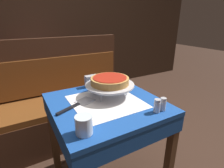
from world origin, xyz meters
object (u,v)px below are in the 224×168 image
at_px(salt_shaker, 157,106).
at_px(condiment_caddy, 32,59).
at_px(napkin_holder, 91,81).
at_px(dining_table_rear, 40,69).
at_px(pizza_server, 77,105).
at_px(dining_table_front, 106,114).
at_px(pepper_shaker, 163,104).
at_px(booth_bench, 65,110).
at_px(pizza_pan_stand, 110,85).
at_px(deep_dish_pizza, 110,81).
at_px(water_glass_near, 84,125).

distance_m(salt_shaker, condiment_caddy, 1.78).
relative_size(salt_shaker, napkin_holder, 0.80).
distance_m(dining_table_rear, pizza_server, 1.47).
xyz_separation_m(dining_table_front, pepper_shaker, (0.24, -0.27, 0.14)).
relative_size(pepper_shaker, condiment_caddy, 0.43).
distance_m(dining_table_front, napkin_holder, 0.34).
xyz_separation_m(booth_bench, pizza_pan_stand, (0.16, -0.72, 0.50)).
distance_m(dining_table_rear, deep_dish_pizza, 1.48).
relative_size(dining_table_rear, napkin_holder, 7.24).
bearing_deg(dining_table_front, salt_shaker, -53.98).
xyz_separation_m(booth_bench, pizza_server, (-0.09, -0.75, 0.43)).
bearing_deg(napkin_holder, pizza_pan_stand, -80.38).
distance_m(pizza_pan_stand, napkin_holder, 0.24).
distance_m(deep_dish_pizza, condiment_caddy, 1.42).
bearing_deg(water_glass_near, pizza_pan_stand, 45.24).
height_order(booth_bench, pepper_shaker, booth_bench).
relative_size(dining_table_front, condiment_caddy, 4.07).
bearing_deg(water_glass_near, deep_dish_pizza, 45.24).
bearing_deg(dining_table_rear, water_glass_near, -91.42).
height_order(deep_dish_pizza, condiment_caddy, condiment_caddy).
bearing_deg(water_glass_near, dining_table_rear, 88.58).
xyz_separation_m(pepper_shaker, napkin_holder, (-0.21, 0.57, 0.01)).
distance_m(booth_bench, pizza_server, 0.87).
relative_size(dining_table_front, salt_shaker, 9.13).
height_order(dining_table_rear, napkin_holder, napkin_holder).
relative_size(dining_table_front, dining_table_rear, 1.01).
xyz_separation_m(pizza_pan_stand, pizza_server, (-0.25, -0.03, -0.07)).
height_order(deep_dish_pizza, napkin_holder, deep_dish_pizza).
bearing_deg(deep_dish_pizza, pizza_server, -173.78).
bearing_deg(water_glass_near, pepper_shaker, -1.98).
bearing_deg(pizza_pan_stand, condiment_caddy, 104.71).
height_order(pizza_pan_stand, water_glass_near, water_glass_near).
relative_size(dining_table_rear, pizza_server, 2.58).
distance_m(deep_dish_pizza, pizza_server, 0.28).
bearing_deg(dining_table_front, condiment_caddy, 101.48).
distance_m(booth_bench, deep_dish_pizza, 0.92).
bearing_deg(pizza_pan_stand, deep_dish_pizza, 90.00).
bearing_deg(deep_dish_pizza, dining_table_front, -134.34).
relative_size(booth_bench, condiment_caddy, 8.00).
bearing_deg(pepper_shaker, napkin_holder, 110.46).
relative_size(dining_table_rear, salt_shaker, 9.04).
xyz_separation_m(pizza_server, pepper_shaker, (0.43, -0.31, 0.03)).
height_order(booth_bench, water_glass_near, booth_bench).
bearing_deg(dining_table_rear, pizza_server, -89.15).
bearing_deg(napkin_holder, dining_table_rear, 100.99).
height_order(dining_table_front, pizza_server, pizza_server).
distance_m(dining_table_front, pizza_pan_stand, 0.20).
height_order(pizza_pan_stand, salt_shaker, pizza_pan_stand).
relative_size(dining_table_rear, pizza_pan_stand, 2.13).
xyz_separation_m(pizza_server, condiment_caddy, (-0.11, 1.40, 0.03)).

